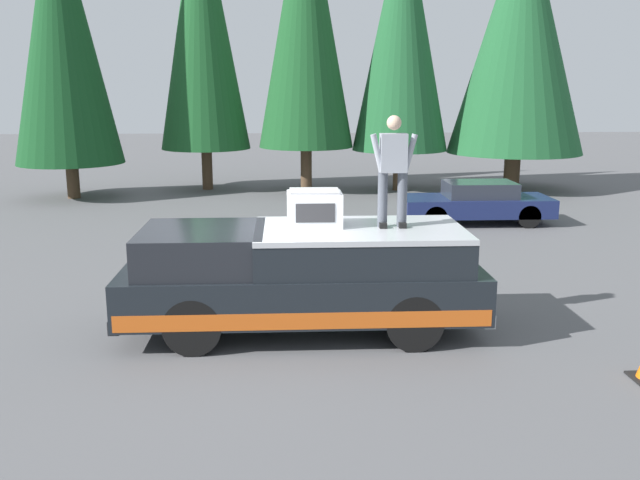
# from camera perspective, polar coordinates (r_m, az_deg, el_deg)

# --- Properties ---
(ground_plane) EXTENTS (90.00, 90.00, 0.00)m
(ground_plane) POSITION_cam_1_polar(r_m,az_deg,el_deg) (11.01, -4.48, -7.50)
(ground_plane) COLOR #565659
(pickup_truck) EXTENTS (2.01, 5.54, 1.65)m
(pickup_truck) POSITION_cam_1_polar(r_m,az_deg,el_deg) (10.73, -1.43, -3.09)
(pickup_truck) COLOR black
(pickup_truck) RESTS_ON ground
(compressor_unit) EXTENTS (0.65, 0.84, 0.56)m
(compressor_unit) POSITION_cam_1_polar(r_m,az_deg,el_deg) (10.67, -0.46, 2.63)
(compressor_unit) COLOR silver
(compressor_unit) RESTS_ON pickup_truck
(person_on_truck_bed) EXTENTS (0.29, 0.72, 1.69)m
(person_on_truck_bed) POSITION_cam_1_polar(r_m,az_deg,el_deg) (10.58, 6.03, 5.89)
(person_on_truck_bed) COLOR #4C515B
(person_on_truck_bed) RESTS_ON pickup_truck
(parked_car_navy) EXTENTS (1.64, 4.10, 1.16)m
(parked_car_navy) POSITION_cam_1_polar(r_m,az_deg,el_deg) (19.74, 12.72, 3.02)
(parked_car_navy) COLOR navy
(parked_car_navy) RESTS_ON ground
(conifer_far_left) EXTENTS (4.78, 4.78, 9.81)m
(conifer_far_left) POSITION_cam_1_polar(r_m,az_deg,el_deg) (26.23, 16.14, 16.11)
(conifer_far_left) COLOR #4C3826
(conifer_far_left) RESTS_ON ground
(conifer_left) EXTENTS (3.40, 3.40, 9.92)m
(conifer_left) POSITION_cam_1_polar(r_m,az_deg,el_deg) (25.39, 6.77, 16.88)
(conifer_left) COLOR #4C3826
(conifer_left) RESTS_ON ground
(conifer_center_left) EXTENTS (3.34, 3.34, 10.77)m
(conifer_center_left) POSITION_cam_1_polar(r_m,az_deg,el_deg) (25.01, -1.20, 18.16)
(conifer_center_left) COLOR #4C3826
(conifer_center_left) RESTS_ON ground
(conifer_center_right) EXTENTS (3.21, 3.21, 10.66)m
(conifer_center_right) POSITION_cam_1_polar(r_m,az_deg,el_deg) (25.81, -9.69, 17.58)
(conifer_center_right) COLOR #4C3826
(conifer_center_right) RESTS_ON ground
(conifer_right) EXTENTS (3.52, 3.52, 9.88)m
(conifer_right) POSITION_cam_1_polar(r_m,az_deg,el_deg) (24.88, -20.51, 15.92)
(conifer_right) COLOR #4C3826
(conifer_right) RESTS_ON ground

